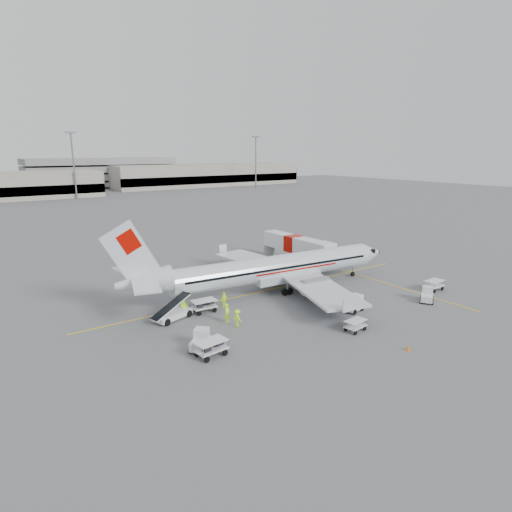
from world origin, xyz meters
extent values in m
plane|color=#56595B|center=(0.00, 0.00, 0.00)|extent=(360.00, 360.00, 0.00)
cube|color=yellow|center=(0.00, 0.00, 0.01)|extent=(44.00, 0.20, 0.01)
cube|color=yellow|center=(14.00, -8.00, 0.01)|extent=(0.20, 20.00, 0.01)
cone|color=orange|center=(14.97, 2.87, 0.26)|extent=(0.32, 0.32, 0.53)
cone|color=orange|center=(6.72, 9.62, 0.32)|extent=(0.39, 0.39, 0.64)
cone|color=orange|center=(0.54, -19.26, 0.29)|extent=(0.35, 0.35, 0.57)
imported|color=#BCFF17|center=(-8.67, -5.70, 0.96)|extent=(0.84, 0.77, 1.92)
imported|color=#BCFF17|center=(-11.17, -1.50, 0.84)|extent=(0.98, 0.87, 1.67)
imported|color=#BCFF17|center=(-8.36, -7.02, 0.83)|extent=(0.80, 1.17, 1.66)
imported|color=#BCFF17|center=(-6.78, -1.95, 0.82)|extent=(1.03, 0.64, 1.64)
camera|label=1|loc=(-28.15, -38.76, 16.00)|focal=30.00mm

